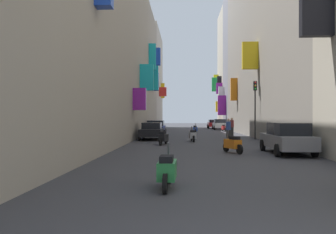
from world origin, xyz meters
name	(u,v)px	position (x,y,z in m)	size (l,w,h in m)	color
ground_plane	(196,136)	(0.00, 30.00, 0.00)	(140.00, 140.00, 0.00)	#38383D
building_left_mid_a	(85,8)	(-8.00, 20.96, 9.38)	(7.19, 25.85, 18.77)	#9E9384
building_left_mid_b	(129,73)	(-7.98, 39.98, 7.35)	(7.14, 12.20, 14.70)	#9E9384
building_left_mid_c	(142,81)	(-8.00, 53.05, 7.77)	(7.14, 13.91, 15.55)	#B2A899
building_right_mid_a	(282,29)	(8.00, 29.91, 9.99)	(7.31, 31.15, 19.99)	gray
building_right_mid_b	(246,62)	(7.99, 48.51, 9.91)	(7.18, 6.05, 19.87)	gray
building_right_mid_c	(238,70)	(7.99, 55.76, 9.77)	(7.20, 8.47, 19.56)	#BCB29E
parked_car_blue	(156,127)	(-3.96, 31.64, 0.77)	(1.97, 4.20, 1.47)	navy
parked_car_white	(219,124)	(4.04, 47.49, 0.79)	(1.88, 4.36, 1.52)	white
parked_car_grey	(287,138)	(3.87, 14.66, 0.79)	(1.83, 4.40, 1.53)	slate
parked_car_black	(152,130)	(-3.75, 25.13, 0.72)	(1.84, 4.31, 1.36)	black
parked_car_red	(214,124)	(3.72, 52.76, 0.74)	(2.02, 3.94, 1.40)	#B21E1E
scooter_green	(167,170)	(-1.63, 6.29, 0.46)	(0.47, 1.79, 1.13)	#287F3D
scooter_orange	(233,144)	(1.27, 14.95, 0.46)	(0.81, 1.67, 1.13)	orange
scooter_black	(163,138)	(-2.52, 19.98, 0.46)	(0.65, 1.76, 1.13)	black
scooter_silver	(192,135)	(-0.53, 22.98, 0.46)	(0.54, 1.98, 1.13)	#ADADB2
scooter_red	(224,128)	(3.92, 40.93, 0.46)	(0.54, 1.95, 1.13)	red
scooter_blue	(195,129)	(0.11, 35.85, 0.46)	(0.49, 1.81, 1.13)	#2D4CAD
pedestrian_crossing	(228,130)	(2.23, 23.89, 0.84)	(0.54, 0.54, 1.69)	#2C2C2C
pedestrian_near_left	(232,127)	(3.41, 30.31, 0.87)	(0.41, 0.41, 1.74)	#313131
traffic_light_near_corner	(255,100)	(4.62, 25.65, 3.19)	(0.26, 0.34, 4.73)	#2D2D2D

